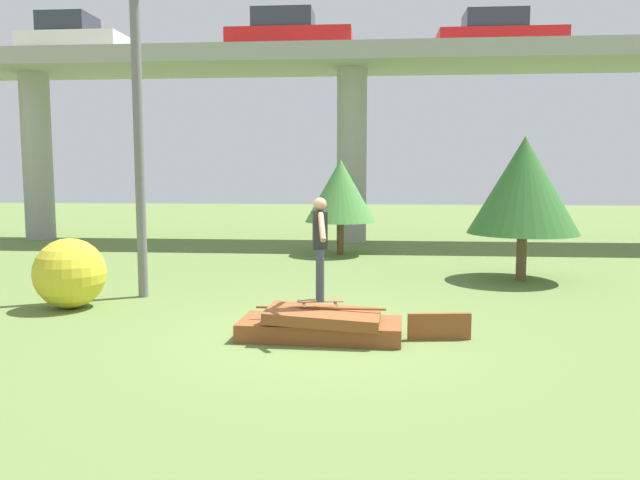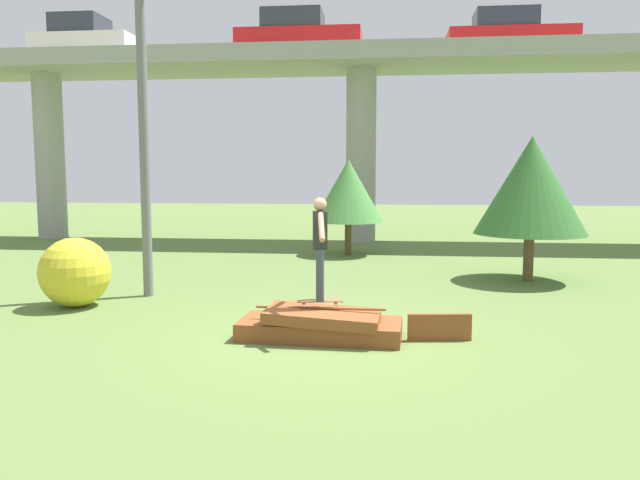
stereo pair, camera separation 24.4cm
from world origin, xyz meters
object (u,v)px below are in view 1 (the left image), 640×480
(car_on_overpass_far_right, at_px, (288,36))
(utility_pole, at_px, (138,120))
(tree_behind_left, at_px, (524,185))
(car_on_overpass_mid, at_px, (498,35))
(car_on_overpass_right, at_px, (72,40))
(skater, at_px, (320,241))
(skateboard, at_px, (320,301))
(bush_yellow_flowering, at_px, (70,273))
(tree_behind_right, at_px, (340,191))

(car_on_overpass_far_right, bearing_deg, utility_pole, -98.64)
(car_on_overpass_far_right, distance_m, tree_behind_left, 11.67)
(tree_behind_left, bearing_deg, car_on_overpass_far_right, 130.24)
(car_on_overpass_mid, bearing_deg, car_on_overpass_right, -178.95)
(skater, bearing_deg, utility_pole, 144.34)
(skateboard, height_order, utility_pole, utility_pole)
(car_on_overpass_mid, bearing_deg, skater, -110.68)
(skateboard, relative_size, utility_pole, 0.11)
(utility_pole, bearing_deg, car_on_overpass_far_right, 81.36)
(car_on_overpass_far_right, bearing_deg, car_on_overpass_mid, 3.01)
(skateboard, relative_size, tree_behind_left, 0.22)
(tree_behind_left, relative_size, bush_yellow_flowering, 2.55)
(skateboard, relative_size, tree_behind_right, 0.25)
(utility_pole, bearing_deg, car_on_overpass_mid, 50.28)
(skater, xyz_separation_m, car_on_overpass_far_right, (-2.33, 13.55, 6.01))
(car_on_overpass_far_right, bearing_deg, tree_behind_right, -60.60)
(skater, distance_m, car_on_overpass_right, 18.29)
(car_on_overpass_mid, relative_size, utility_pole, 0.63)
(car_on_overpass_right, relative_size, utility_pole, 0.54)
(bush_yellow_flowering, bearing_deg, tree_behind_right, 59.53)
(skateboard, height_order, car_on_overpass_right, car_on_overpass_right)
(skater, distance_m, tree_behind_left, 7.15)
(skater, xyz_separation_m, utility_pole, (-3.96, 2.84, 2.12))
(car_on_overpass_far_right, xyz_separation_m, tree_behind_left, (6.73, -7.95, -5.26))
(car_on_overpass_mid, bearing_deg, tree_behind_left, -95.92)
(skateboard, distance_m, car_on_overpass_right, 18.62)
(utility_pole, distance_m, tree_behind_left, 8.91)
(skateboard, height_order, tree_behind_right, tree_behind_right)
(car_on_overpass_mid, bearing_deg, car_on_overpass_far_right, -176.99)
(car_on_overpass_far_right, xyz_separation_m, bush_yellow_flowering, (-2.62, -11.88, -6.86))
(skater, height_order, utility_pole, utility_pole)
(skater, xyz_separation_m, tree_behind_right, (-0.20, 9.76, 0.48))
(car_on_overpass_mid, xyz_separation_m, tree_behind_left, (-0.87, -8.35, -5.22))
(skateboard, xyz_separation_m, utility_pole, (-3.96, 2.84, 3.08))
(car_on_overpass_right, height_order, car_on_overpass_far_right, car_on_overpass_right)
(car_on_overpass_right, bearing_deg, utility_pole, -58.61)
(car_on_overpass_mid, bearing_deg, bush_yellow_flowering, -129.77)
(car_on_overpass_right, bearing_deg, tree_behind_right, -20.63)
(skater, height_order, bush_yellow_flowering, skater)
(skateboard, height_order, tree_behind_left, tree_behind_left)
(skater, bearing_deg, car_on_overpass_right, 127.71)
(car_on_overpass_mid, xyz_separation_m, car_on_overpass_far_right, (-7.60, -0.40, 0.04))
(skater, xyz_separation_m, car_on_overpass_mid, (5.26, 13.95, 5.97))
(car_on_overpass_mid, xyz_separation_m, tree_behind_right, (-5.46, -4.19, -5.49))
(skater, bearing_deg, bush_yellow_flowering, 161.38)
(car_on_overpass_far_right, distance_m, utility_pole, 11.50)
(skateboard, xyz_separation_m, skater, (0.00, 0.00, 0.95))
(tree_behind_left, bearing_deg, tree_behind_right, 137.83)
(utility_pole, bearing_deg, car_on_overpass_right, 121.39)
(car_on_overpass_right, bearing_deg, skater, -52.29)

